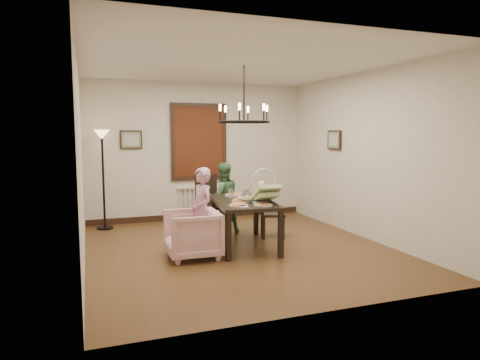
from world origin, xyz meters
TOP-DOWN VIEW (x-y plane):
  - room_shell at (0.00, 0.37)m, footprint 4.51×5.00m
  - dining_table at (0.11, 0.11)m, footprint 1.08×1.67m
  - chair_far at (-0.07, 1.25)m, footprint 0.57×0.57m
  - chair_right at (0.79, 0.51)m, footprint 0.51×0.51m
  - armchair at (-0.79, -0.21)m, footprint 0.77×0.75m
  - elderly_woman at (-0.63, -0.13)m, footprint 0.32×0.43m
  - seated_man at (0.07, 1.07)m, footprint 0.51×0.40m
  - baby_bouncer at (0.30, -0.30)m, footprint 0.44×0.58m
  - salad_bowl at (0.11, -0.04)m, footprint 0.34×0.34m
  - pizza_platter at (0.02, -0.02)m, footprint 0.29×0.29m
  - drinking_glass at (0.18, 0.29)m, footprint 0.07×0.07m
  - window_blinds at (0.00, 2.46)m, footprint 1.00×0.03m
  - radiator at (0.00, 2.48)m, footprint 0.92×0.12m
  - picture_back at (-1.35, 2.47)m, footprint 0.42×0.03m
  - picture_right at (2.21, 0.90)m, footprint 0.03×0.42m
  - floor_lamp at (-1.90, 2.15)m, footprint 0.30×0.30m
  - chandelier at (0.11, 0.11)m, footprint 0.80×0.80m

SIDE VIEW (x-z plane):
  - armchair at x=-0.79m, z-range 0.00..0.68m
  - radiator at x=0.00m, z-range 0.04..0.66m
  - chair_right at x=0.79m, z-range 0.00..0.91m
  - chair_far at x=-0.07m, z-range 0.00..1.04m
  - seated_man at x=0.07m, z-range 0.00..1.05m
  - elderly_woman at x=-0.63m, z-range 0.00..1.07m
  - dining_table at x=0.11m, z-range 0.28..1.01m
  - pizza_platter at x=0.02m, z-range 0.73..0.77m
  - salad_bowl at x=0.11m, z-range 0.73..0.82m
  - drinking_glass at x=0.18m, z-range 0.73..0.87m
  - floor_lamp at x=-1.90m, z-range 0.00..1.80m
  - baby_bouncer at x=0.30m, z-range 0.73..1.10m
  - room_shell at x=0.00m, z-range -0.01..2.80m
  - window_blinds at x=0.00m, z-range 0.90..2.30m
  - picture_back at x=-1.35m, z-range 1.47..1.83m
  - picture_right at x=2.21m, z-range 1.47..1.83m
  - chandelier at x=0.11m, z-range 1.93..1.97m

